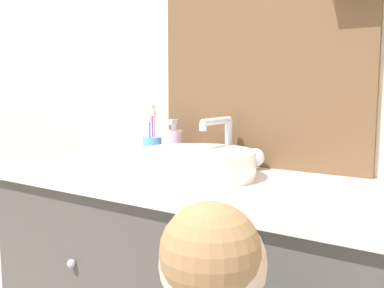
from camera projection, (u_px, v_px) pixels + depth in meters
The scene contains 4 objects.
wall_back at pixel (263, 41), 1.38m from camera, with size 3.20×0.18×2.50m.
sink_basin at pixel (197, 163), 1.23m from camera, with size 0.35×0.40×0.16m.
toothbrush_holder at pixel (152, 147), 1.51m from camera, with size 0.07×0.07×0.20m.
soap_dispenser at pixel (174, 145), 1.47m from camera, with size 0.06×0.06×0.15m.
Camera 1 is at (0.62, -0.68, 1.12)m, focal length 40.00 mm.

